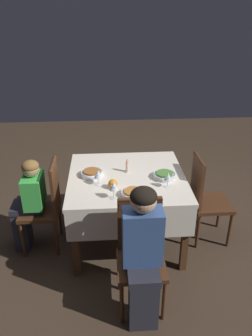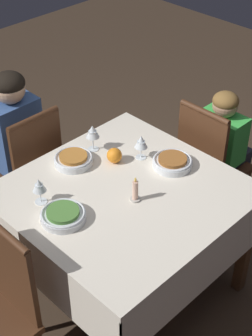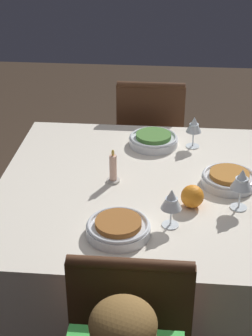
% 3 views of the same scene
% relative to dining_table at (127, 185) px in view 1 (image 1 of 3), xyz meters
% --- Properties ---
extents(ground_plane, '(8.00, 8.00, 0.00)m').
position_rel_dining_table_xyz_m(ground_plane, '(0.00, 0.00, -0.67)').
color(ground_plane, '#3D2D21').
extents(dining_table, '(1.11, 1.14, 0.77)m').
position_rel_dining_table_xyz_m(dining_table, '(0.00, 0.00, 0.00)').
color(dining_table, silver).
rests_on(dining_table, ground_plane).
extents(chair_east, '(0.39, 0.39, 0.96)m').
position_rel_dining_table_xyz_m(chair_east, '(0.79, 0.05, -0.15)').
color(chair_east, '#472816').
rests_on(chair_east, ground_plane).
extents(chair_south, '(0.39, 0.39, 0.96)m').
position_rel_dining_table_xyz_m(chair_south, '(0.04, -0.81, -0.15)').
color(chair_south, '#472816').
rests_on(chair_south, ground_plane).
extents(chair_north, '(0.39, 0.39, 0.96)m').
position_rel_dining_table_xyz_m(chair_north, '(0.03, 0.81, -0.15)').
color(chair_north, '#472816').
rests_on(chair_north, ground_plane).
extents(person_adult_denim, '(0.34, 0.30, 1.16)m').
position_rel_dining_table_xyz_m(person_adult_denim, '(0.94, 0.05, -0.01)').
color(person_adult_denim, '#282833').
rests_on(person_adult_denim, ground_plane).
extents(person_child_green, '(0.30, 0.33, 0.99)m').
position_rel_dining_table_xyz_m(person_child_green, '(0.04, -0.98, -0.13)').
color(person_child_green, '#282833').
rests_on(person_child_green, ground_plane).
extents(bowl_east, '(0.22, 0.22, 0.06)m').
position_rel_dining_table_xyz_m(bowl_east, '(0.37, 0.03, 0.13)').
color(bowl_east, silver).
rests_on(bowl_east, dining_table).
extents(wine_glass_east, '(0.08, 0.08, 0.16)m').
position_rel_dining_table_xyz_m(wine_glass_east, '(0.40, -0.14, 0.22)').
color(wine_glass_east, white).
rests_on(wine_glass_east, dining_table).
extents(bowl_south, '(0.22, 0.22, 0.06)m').
position_rel_dining_table_xyz_m(bowl_south, '(-0.03, -0.35, 0.13)').
color(bowl_south, silver).
rests_on(bowl_south, dining_table).
extents(wine_glass_south, '(0.07, 0.07, 0.15)m').
position_rel_dining_table_xyz_m(wine_glass_south, '(0.14, -0.28, 0.21)').
color(wine_glass_south, white).
rests_on(wine_glass_south, dining_table).
extents(bowl_north, '(0.23, 0.23, 0.06)m').
position_rel_dining_table_xyz_m(bowl_north, '(0.06, 0.36, 0.13)').
color(bowl_north, silver).
rests_on(bowl_north, dining_table).
extents(wine_glass_north, '(0.07, 0.07, 0.15)m').
position_rel_dining_table_xyz_m(wine_glass_north, '(0.24, 0.36, 0.21)').
color(wine_glass_north, white).
rests_on(wine_glass_north, dining_table).
extents(candle_centerpiece, '(0.05, 0.05, 0.14)m').
position_rel_dining_table_xyz_m(candle_centerpiece, '(-0.09, 0.01, 0.16)').
color(candle_centerpiece, beige).
rests_on(candle_centerpiece, dining_table).
extents(orange_fruit, '(0.09, 0.09, 0.09)m').
position_rel_dining_table_xyz_m(orange_fruit, '(0.22, -0.15, 0.15)').
color(orange_fruit, orange).
rests_on(orange_fruit, dining_table).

